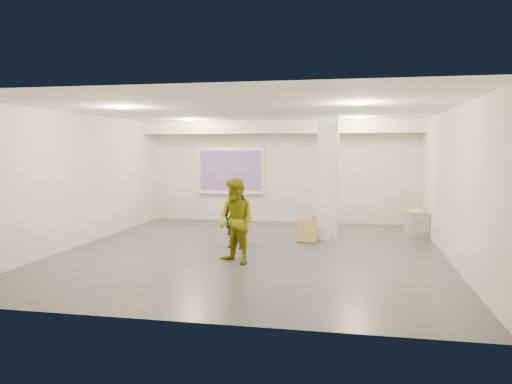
% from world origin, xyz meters
% --- Properties ---
extents(floor, '(8.00, 9.00, 0.01)m').
position_xyz_m(floor, '(0.00, 0.00, 0.00)').
color(floor, '#37393E').
rests_on(floor, ground).
extents(ceiling, '(8.00, 9.00, 0.01)m').
position_xyz_m(ceiling, '(0.00, 0.00, 3.00)').
color(ceiling, white).
rests_on(ceiling, floor).
extents(wall_back, '(8.00, 0.01, 3.00)m').
position_xyz_m(wall_back, '(0.00, 4.50, 1.50)').
color(wall_back, silver).
rests_on(wall_back, floor).
extents(wall_front, '(8.00, 0.01, 3.00)m').
position_xyz_m(wall_front, '(0.00, -4.50, 1.50)').
color(wall_front, silver).
rests_on(wall_front, floor).
extents(wall_left, '(0.01, 9.00, 3.00)m').
position_xyz_m(wall_left, '(-4.00, 0.00, 1.50)').
color(wall_left, silver).
rests_on(wall_left, floor).
extents(wall_right, '(0.01, 9.00, 3.00)m').
position_xyz_m(wall_right, '(4.00, 0.00, 1.50)').
color(wall_right, silver).
rests_on(wall_right, floor).
extents(soffit_band, '(8.00, 1.10, 0.36)m').
position_xyz_m(soffit_band, '(0.00, 3.95, 2.82)').
color(soffit_band, white).
rests_on(soffit_band, ceiling).
extents(downlight_nw, '(0.22, 0.22, 0.02)m').
position_xyz_m(downlight_nw, '(-2.20, 2.50, 2.98)').
color(downlight_nw, '#E9CB83').
rests_on(downlight_nw, ceiling).
extents(downlight_ne, '(0.22, 0.22, 0.02)m').
position_xyz_m(downlight_ne, '(2.20, 2.50, 2.98)').
color(downlight_ne, '#E9CB83').
rests_on(downlight_ne, ceiling).
extents(downlight_sw, '(0.22, 0.22, 0.02)m').
position_xyz_m(downlight_sw, '(-2.20, -1.50, 2.98)').
color(downlight_sw, '#E9CB83').
rests_on(downlight_sw, ceiling).
extents(downlight_se, '(0.22, 0.22, 0.02)m').
position_xyz_m(downlight_se, '(2.20, -1.50, 2.98)').
color(downlight_se, '#E9CB83').
rests_on(downlight_se, ceiling).
extents(column, '(0.52, 0.52, 3.00)m').
position_xyz_m(column, '(1.50, 1.80, 1.50)').
color(column, white).
rests_on(column, floor).
extents(projection_screen, '(2.10, 0.13, 1.42)m').
position_xyz_m(projection_screen, '(-1.60, 4.45, 1.53)').
color(projection_screen, white).
rests_on(projection_screen, wall_back).
extents(credenza, '(0.54, 1.10, 0.62)m').
position_xyz_m(credenza, '(3.72, 2.90, 0.31)').
color(credenza, gray).
rests_on(credenza, floor).
extents(papers_stack, '(0.39, 0.44, 0.02)m').
position_xyz_m(papers_stack, '(3.67, 2.64, 0.63)').
color(papers_stack, silver).
rests_on(papers_stack, credenza).
extents(postit_pad, '(0.29, 0.36, 0.03)m').
position_xyz_m(postit_pad, '(3.70, 3.04, 0.64)').
color(postit_pad, yellow).
rests_on(postit_pad, credenza).
extents(cardboard_back, '(0.54, 0.21, 0.58)m').
position_xyz_m(cardboard_back, '(1.39, 1.66, 0.29)').
color(cardboard_back, '#967B4A').
rests_on(cardboard_back, floor).
extents(cardboard_front, '(0.51, 0.27, 0.52)m').
position_xyz_m(cardboard_front, '(1.06, 1.27, 0.26)').
color(cardboard_front, '#967B4A').
rests_on(cardboard_front, floor).
extents(woman, '(0.60, 0.46, 1.49)m').
position_xyz_m(woman, '(-0.42, 0.27, 0.74)').
color(woman, black).
rests_on(woman, floor).
extents(man, '(1.01, 0.96, 1.65)m').
position_xyz_m(man, '(-0.08, -1.17, 0.82)').
color(man, olive).
rests_on(man, floor).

